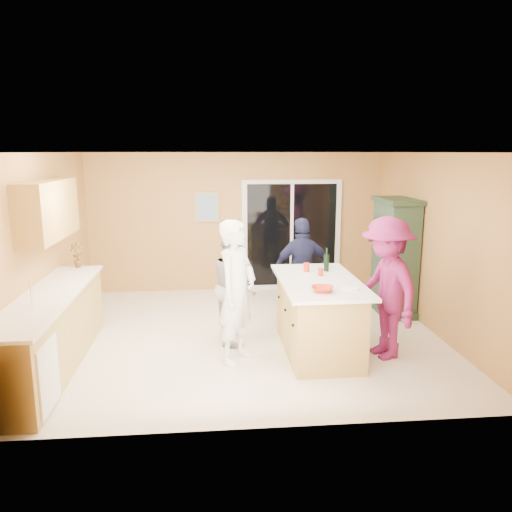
{
  "coord_description": "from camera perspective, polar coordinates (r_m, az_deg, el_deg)",
  "views": [
    {
      "loc": [
        -0.49,
        -6.83,
        2.61
      ],
      "look_at": [
        0.15,
        0.1,
        1.15
      ],
      "focal_mm": 35.0,
      "sensor_mm": 36.0,
      "label": 1
    }
  ],
  "objects": [
    {
      "name": "woman_white",
      "position": [
        6.2,
        -2.21,
        -4.14
      ],
      "size": [
        0.72,
        0.79,
        1.81
      ],
      "primitive_type": "imported",
      "rotation": [
        0.0,
        0.0,
        0.99
      ],
      "color": "white",
      "rests_on": "floor"
    },
    {
      "name": "sliding_door",
      "position": [
        9.55,
        4.07,
        2.42
      ],
      "size": [
        1.9,
        0.07,
        2.1
      ],
      "color": "silver",
      "rests_on": "floor"
    },
    {
      "name": "wine_bottle",
      "position": [
        6.97,
        8.05,
        -0.71
      ],
      "size": [
        0.07,
        0.07,
        0.32
      ],
      "rotation": [
        0.0,
        0.0,
        -0.06
      ],
      "color": "black",
      "rests_on": "kitchen_island"
    },
    {
      "name": "white_plate",
      "position": [
        6.15,
        10.81,
        -3.62
      ],
      "size": [
        0.24,
        0.24,
        0.01
      ],
      "primitive_type": "cylinder",
      "rotation": [
        0.0,
        0.0,
        -0.16
      ],
      "color": "white",
      "rests_on": "kitchen_island"
    },
    {
      "name": "tumbler_far",
      "position": [
        6.92,
        5.8,
        -1.29
      ],
      "size": [
        0.1,
        0.1,
        0.12
      ],
      "primitive_type": "cylinder",
      "rotation": [
        0.0,
        0.0,
        0.21
      ],
      "color": "red",
      "rests_on": "kitchen_island"
    },
    {
      "name": "ceiling",
      "position": [
        6.85,
        -1.2,
        11.75
      ],
      "size": [
        5.5,
        5.0,
        0.1
      ],
      "primitive_type": "cube",
      "color": "white",
      "rests_on": "wall_back"
    },
    {
      "name": "wall_back",
      "position": [
        9.44,
        -2.26,
        3.86
      ],
      "size": [
        5.5,
        0.1,
        2.6
      ],
      "primitive_type": "cube",
      "color": "tan",
      "rests_on": "ground"
    },
    {
      "name": "wall_front",
      "position": [
        4.56,
        1.15,
        -4.88
      ],
      "size": [
        5.5,
        0.1,
        2.6
      ],
      "primitive_type": "cube",
      "color": "tan",
      "rests_on": "ground"
    },
    {
      "name": "serving_bowl",
      "position": [
        5.96,
        7.59,
        -3.77
      ],
      "size": [
        0.31,
        0.31,
        0.06
      ],
      "primitive_type": "imported",
      "rotation": [
        0.0,
        0.0,
        -0.25
      ],
      "color": "red",
      "rests_on": "kitchen_island"
    },
    {
      "name": "tumbler_near",
      "position": [
        6.7,
        7.38,
        -1.84
      ],
      "size": [
        0.08,
        0.08,
        0.1
      ],
      "primitive_type": "cylinder",
      "rotation": [
        0.0,
        0.0,
        0.11
      ],
      "color": "red",
      "rests_on": "kitchen_island"
    },
    {
      "name": "wall_right",
      "position": [
        7.68,
        19.78,
        1.31
      ],
      "size": [
        0.1,
        5.0,
        2.6
      ],
      "primitive_type": "cube",
      "color": "tan",
      "rests_on": "ground"
    },
    {
      "name": "framed_picture",
      "position": [
        9.37,
        -5.64,
        5.59
      ],
      "size": [
        0.46,
        0.04,
        0.56
      ],
      "color": "tan",
      "rests_on": "wall_back"
    },
    {
      "name": "upper_cabinets",
      "position": [
        6.99,
        -22.67,
        4.89
      ],
      "size": [
        0.35,
        1.6,
        0.75
      ],
      "primitive_type": "cube",
      "color": "tan",
      "rests_on": "wall_left"
    },
    {
      "name": "woman_navy",
      "position": [
        7.71,
        5.32,
        -1.67
      ],
      "size": [
        0.99,
        0.49,
        1.63
      ],
      "primitive_type": "imported",
      "rotation": [
        0.0,
        0.0,
        3.24
      ],
      "color": "#1C1B3D",
      "rests_on": "floor"
    },
    {
      "name": "wall_left",
      "position": [
        7.32,
        -23.17,
        0.56
      ],
      "size": [
        0.1,
        5.0,
        2.6
      ],
      "primitive_type": "cube",
      "color": "tan",
      "rests_on": "ground"
    },
    {
      "name": "woman_grey",
      "position": [
        6.93,
        -2.46,
        -3.47
      ],
      "size": [
        0.62,
        0.78,
        1.56
      ],
      "primitive_type": "imported",
      "rotation": [
        0.0,
        0.0,
        1.6
      ],
      "color": "#ADADB0",
      "rests_on": "floor"
    },
    {
      "name": "left_cabinet_run",
      "position": [
        6.47,
        -22.8,
        -8.51
      ],
      "size": [
        0.65,
        3.05,
        1.24
      ],
      "color": "tan",
      "rests_on": "floor"
    },
    {
      "name": "floor",
      "position": [
        7.33,
        -1.11,
        -9.01
      ],
      "size": [
        5.5,
        5.5,
        0.0
      ],
      "primitive_type": "plane",
      "color": "#EFE6CE",
      "rests_on": "ground"
    },
    {
      "name": "kitchen_island",
      "position": [
        6.67,
        7.11,
        -7.06
      ],
      "size": [
        1.03,
        1.88,
        0.98
      ],
      "rotation": [
        0.0,
        0.0,
        0.01
      ],
      "color": "tan",
      "rests_on": "floor"
    },
    {
      "name": "woman_magenta",
      "position": [
        6.56,
        14.63,
        -3.57
      ],
      "size": [
        0.92,
        1.3,
        1.82
      ],
      "primitive_type": "imported",
      "rotation": [
        0.0,
        0.0,
        -1.35
      ],
      "color": "#8B1E5B",
      "rests_on": "floor"
    },
    {
      "name": "green_hutch",
      "position": [
        8.43,
        15.55,
        -0.19
      ],
      "size": [
        0.54,
        1.03,
        1.88
      ],
      "color": "#233926",
      "rests_on": "floor"
    },
    {
      "name": "tulip_vase",
      "position": [
        7.76,
        -19.8,
        0.14
      ],
      "size": [
        0.23,
        0.18,
        0.38
      ],
      "primitive_type": "imported",
      "rotation": [
        0.0,
        0.0,
        -0.27
      ],
      "color": "#A82410",
      "rests_on": "left_cabinet_run"
    }
  ]
}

